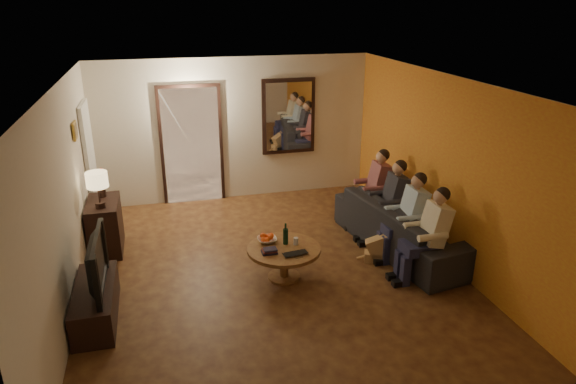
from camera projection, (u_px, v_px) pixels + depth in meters
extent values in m
cube|color=#411C11|center=(273.00, 272.00, 7.11)|extent=(5.00, 6.00, 0.01)
cube|color=white|center=(270.00, 83.00, 6.18)|extent=(5.00, 6.00, 0.01)
cube|color=beige|center=(235.00, 130.00, 9.36)|extent=(5.00, 0.02, 2.60)
cube|color=beige|center=(358.00, 313.00, 3.93)|extent=(5.00, 0.02, 2.60)
cube|color=beige|center=(65.00, 202.00, 6.06)|extent=(0.02, 6.00, 2.60)
cube|color=beige|center=(444.00, 169.00, 7.23)|extent=(0.02, 6.00, 2.60)
cube|color=#D46224|center=(443.00, 169.00, 7.23)|extent=(0.01, 6.00, 2.60)
cube|color=#FFE0A5|center=(192.00, 146.00, 9.24)|extent=(1.00, 0.06, 2.10)
cube|color=black|center=(192.00, 146.00, 9.23)|extent=(1.12, 0.04, 2.22)
cube|color=silver|center=(206.00, 153.00, 9.36)|extent=(0.45, 0.03, 1.70)
cube|color=black|center=(289.00, 116.00, 9.49)|extent=(1.00, 0.05, 1.40)
cube|color=white|center=(289.00, 117.00, 9.46)|extent=(0.86, 0.02, 1.26)
cube|color=white|center=(91.00, 166.00, 8.25)|extent=(0.06, 0.85, 2.04)
cube|color=#B28C33|center=(75.00, 131.00, 7.05)|extent=(0.03, 0.28, 0.24)
cube|color=brown|center=(76.00, 131.00, 7.05)|extent=(0.01, 0.22, 0.18)
cube|color=black|center=(105.00, 226.00, 7.62)|extent=(0.45, 0.87, 0.77)
cube|color=black|center=(96.00, 303.00, 6.02)|extent=(0.45, 1.26, 0.42)
imported|color=black|center=(90.00, 263.00, 5.83)|extent=(1.10, 0.14, 0.63)
imported|color=black|center=(404.00, 226.00, 7.67)|extent=(2.64, 1.38, 0.74)
cylinder|color=brown|center=(284.00, 263.00, 6.90)|extent=(1.20, 1.20, 0.45)
imported|color=white|center=(267.00, 240.00, 6.96)|extent=(0.26, 0.26, 0.06)
cylinder|color=silver|center=(296.00, 241.00, 6.89)|extent=(0.06, 0.06, 0.10)
imported|color=black|center=(297.00, 255.00, 6.59)|extent=(0.35, 0.25, 0.03)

